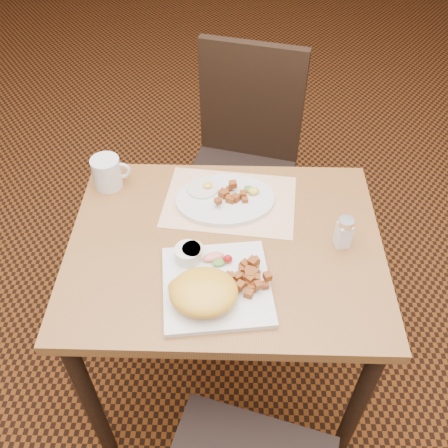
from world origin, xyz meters
TOP-DOWN VIEW (x-y plane):
  - ground at (0.00, 0.00)m, footprint 8.00×8.00m
  - table at (0.00, 0.00)m, footprint 0.90×0.70m
  - chair_far at (0.06, 0.68)m, footprint 0.51×0.52m
  - placemat at (0.01, 0.17)m, footprint 0.43×0.32m
  - plate_square at (-0.02, -0.16)m, footprint 0.31×0.31m
  - plate_oval at (-0.00, 0.17)m, footprint 0.33×0.25m
  - hollandaise_mound at (-0.05, -0.21)m, footprint 0.18×0.16m
  - ramekin at (-0.10, -0.07)m, footprint 0.08×0.07m
  - garnish_sq at (-0.02, -0.08)m, footprint 0.09×0.06m
  - fried_egg at (-0.07, 0.21)m, footprint 0.10×0.10m
  - garnish_ov at (0.08, 0.20)m, footprint 0.06×0.05m
  - salt_shaker at (0.33, 0.00)m, footprint 0.05×0.05m
  - coffee_mug at (-0.38, 0.24)m, footprint 0.12×0.09m
  - home_fries_sq at (0.06, -0.15)m, footprint 0.13×0.12m
  - home_fries_ov at (0.01, 0.17)m, footprint 0.10×0.10m

SIDE VIEW (x-z plane):
  - ground at x=0.00m, z-range 0.00..0.00m
  - chair_far at x=0.06m, z-range 0.05..1.02m
  - table at x=0.00m, z-range 0.27..1.02m
  - placemat at x=0.01m, z-range 0.75..0.75m
  - plate_square at x=-0.02m, z-range 0.75..0.77m
  - plate_oval at x=0.00m, z-range 0.75..0.77m
  - fried_egg at x=-0.07m, z-range 0.76..0.78m
  - garnish_sq at x=-0.02m, z-range 0.76..0.79m
  - garnish_ov at x=0.08m, z-range 0.77..0.79m
  - home_fries_ov at x=0.01m, z-range 0.76..0.80m
  - home_fries_sq at x=0.06m, z-range 0.76..0.80m
  - ramekin at x=-0.10m, z-range 0.77..0.81m
  - hollandaise_mound at x=-0.05m, z-range 0.76..0.83m
  - coffee_mug at x=-0.38m, z-range 0.75..0.85m
  - salt_shaker at x=0.33m, z-range 0.75..0.85m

